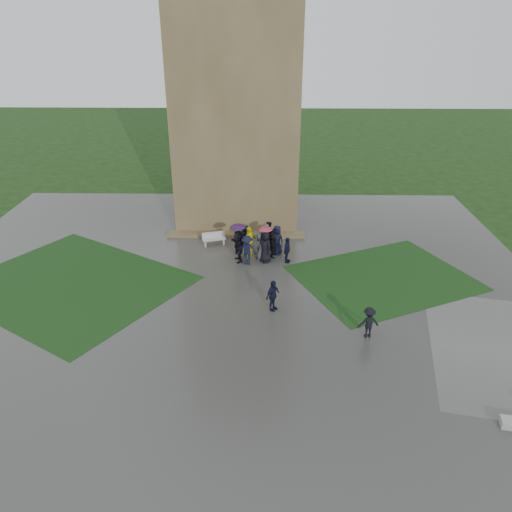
{
  "coord_description": "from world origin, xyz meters",
  "views": [
    {
      "loc": [
        1.9,
        -19.35,
        13.16
      ],
      "look_at": [
        1.43,
        5.21,
        1.2
      ],
      "focal_mm": 35.0,
      "sensor_mm": 36.0,
      "label": 1
    }
  ],
  "objects_px": {
    "bench": "(214,239)",
    "pedestrian_near": "(369,322)",
    "pedestrian_mid": "(273,296)",
    "tower": "(237,84)"
  },
  "relations": [
    {
      "from": "pedestrian_mid",
      "to": "pedestrian_near",
      "type": "relative_size",
      "value": 1.09
    },
    {
      "from": "bench",
      "to": "pedestrian_mid",
      "type": "bearing_deg",
      "value": -81.29
    },
    {
      "from": "bench",
      "to": "pedestrian_mid",
      "type": "distance_m",
      "value": 8.39
    },
    {
      "from": "tower",
      "to": "bench",
      "type": "xyz_separation_m",
      "value": [
        -1.29,
        -5.83,
        -8.55
      ]
    },
    {
      "from": "tower",
      "to": "bench",
      "type": "relative_size",
      "value": 11.83
    },
    {
      "from": "bench",
      "to": "pedestrian_near",
      "type": "relative_size",
      "value": 1.03
    },
    {
      "from": "bench",
      "to": "pedestrian_mid",
      "type": "height_order",
      "value": "pedestrian_mid"
    },
    {
      "from": "tower",
      "to": "bench",
      "type": "bearing_deg",
      "value": -102.5
    },
    {
      "from": "pedestrian_near",
      "to": "bench",
      "type": "bearing_deg",
      "value": -60.62
    },
    {
      "from": "pedestrian_mid",
      "to": "pedestrian_near",
      "type": "bearing_deg",
      "value": -78.92
    }
  ]
}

